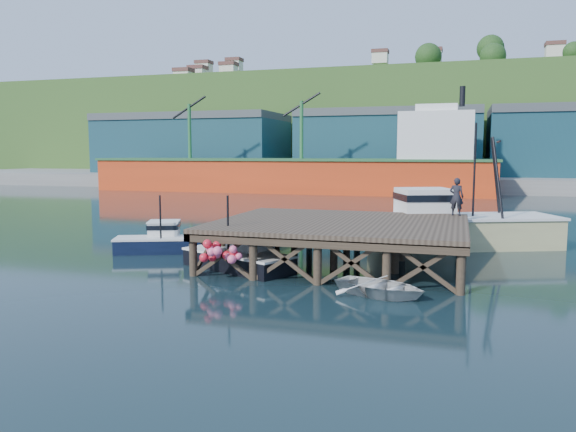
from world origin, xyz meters
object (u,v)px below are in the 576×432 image
at_px(boat_black, 241,255).
at_px(dockworker, 456,197).
at_px(dinghy, 380,286).
at_px(trawler, 460,222).
at_px(boat_navy, 163,240).

distance_m(boat_black, dockworker, 12.06).
xyz_separation_m(boat_black, dinghy, (7.02, -3.22, -0.27)).
relative_size(boat_black, dockworker, 3.00).
bearing_deg(boat_black, dinghy, 0.65).
relative_size(boat_black, trawler, 0.53).
bearing_deg(trawler, dockworker, -116.87).
bearing_deg(dinghy, trawler, 9.39).
bearing_deg(boat_black, dockworker, 60.33).
height_order(trawler, dinghy, trawler).
bearing_deg(dockworker, dinghy, 84.83).
distance_m(boat_navy, dinghy, 14.35).
distance_m(trawler, dockworker, 3.18).
bearing_deg(trawler, boat_black, -158.67).
xyz_separation_m(trawler, dinghy, (-2.84, -12.69, -1.10)).
xyz_separation_m(boat_black, trawler, (9.86, 9.48, 0.83)).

